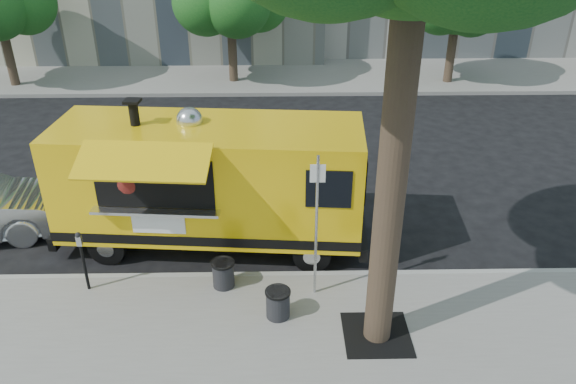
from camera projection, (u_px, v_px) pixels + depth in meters
The scene contains 9 objects.
ground at pixel (242, 255), 12.64m from camera, with size 120.00×120.00×0.00m, color black.
curb at pixel (239, 277), 11.79m from camera, with size 60.00×0.14×0.16m, color #999993.
far_sidewalk at pixel (258, 76), 24.49m from camera, with size 60.00×5.00×0.15m, color gray.
tree_well at pixel (377, 334), 10.15m from camera, with size 1.20×1.20×0.02m, color black.
sign_post at pixel (316, 219), 10.43m from camera, with size 0.28×0.06×3.00m.
parking_meter at pixel (82, 254), 10.94m from camera, with size 0.11×0.11×1.33m.
food_truck at pixel (209, 181), 12.32m from camera, with size 7.06×3.47×3.41m.
trash_bin_left at pixel (223, 273), 11.28m from camera, with size 0.47×0.47×0.57m.
trash_bin_right at pixel (278, 303), 10.46m from camera, with size 0.48×0.48×0.58m.
Camera 1 is at (0.85, -10.48, 7.24)m, focal length 35.00 mm.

